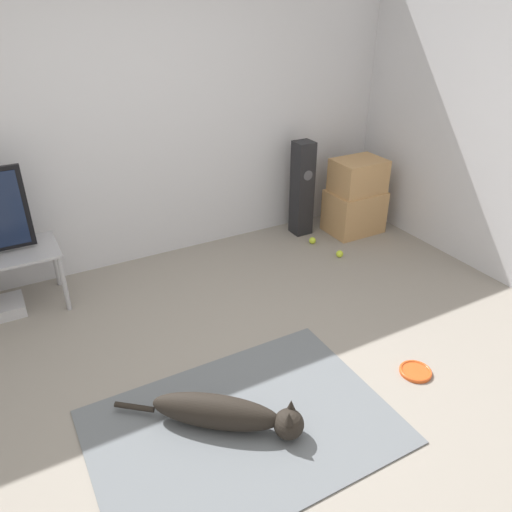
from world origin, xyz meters
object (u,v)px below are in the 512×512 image
at_px(dog, 226,413).
at_px(tennis_ball_by_boxes, 312,241).
at_px(floor_speaker, 302,189).
at_px(tennis_ball_near_speaker, 340,254).
at_px(frisbee, 416,371).
at_px(game_console, 3,308).
at_px(cardboard_box_upper, 358,176).
at_px(cardboard_box_lower, 354,211).

bearing_deg(dog, tennis_ball_by_boxes, 43.97).
xyz_separation_m(floor_speaker, tennis_ball_near_speaker, (0.02, -0.63, -0.44)).
xyz_separation_m(frisbee, game_console, (-2.30, 2.04, 0.03)).
xyz_separation_m(frisbee, tennis_ball_by_boxes, (0.47, 1.87, 0.02)).
distance_m(cardboard_box_upper, tennis_ball_near_speaker, 0.84).
distance_m(dog, cardboard_box_lower, 2.88).
bearing_deg(floor_speaker, game_console, -177.82).
height_order(dog, tennis_ball_near_speaker, dog).
xyz_separation_m(tennis_ball_near_speaker, game_console, (-2.83, 0.52, 0.01)).
relative_size(dog, cardboard_box_upper, 1.83).
bearing_deg(game_console, tennis_ball_near_speaker, -10.47).
bearing_deg(game_console, cardboard_box_upper, -2.10).
distance_m(cardboard_box_lower, game_console, 3.31).
height_order(dog, frisbee, dog).
bearing_deg(frisbee, cardboard_box_upper, 62.23).
relative_size(frisbee, tennis_ball_near_speaker, 3.17).
height_order(floor_speaker, game_console, floor_speaker).
bearing_deg(floor_speaker, cardboard_box_upper, -24.41).
xyz_separation_m(cardboard_box_lower, tennis_ball_by_boxes, (-0.53, -0.05, -0.18)).
distance_m(frisbee, floor_speaker, 2.26).
bearing_deg(floor_speaker, tennis_ball_near_speaker, -87.78).
xyz_separation_m(dog, game_console, (-1.01, 1.86, -0.07)).
xyz_separation_m(floor_speaker, game_console, (-2.81, -0.11, -0.43)).
height_order(dog, cardboard_box_lower, cardboard_box_lower).
bearing_deg(cardboard_box_upper, floor_speaker, 155.59).
distance_m(floor_speaker, tennis_ball_near_speaker, 0.77).
height_order(dog, cardboard_box_upper, cardboard_box_upper).
relative_size(cardboard_box_lower, game_console, 1.71).
height_order(cardboard_box_lower, tennis_ball_by_boxes, cardboard_box_lower).
bearing_deg(dog, floor_speaker, 47.69).
distance_m(cardboard_box_upper, tennis_ball_by_boxes, 0.78).
relative_size(cardboard_box_upper, game_console, 1.56).
distance_m(floor_speaker, game_console, 2.84).
bearing_deg(tennis_ball_near_speaker, cardboard_box_upper, 40.09).
relative_size(frisbee, game_console, 0.67).
bearing_deg(floor_speaker, tennis_ball_by_boxes, -98.17).
height_order(cardboard_box_upper, tennis_ball_near_speaker, cardboard_box_upper).
xyz_separation_m(tennis_ball_by_boxes, game_console, (-2.77, 0.17, 0.01)).
xyz_separation_m(tennis_ball_by_boxes, tennis_ball_near_speaker, (0.06, -0.35, 0.00)).
xyz_separation_m(frisbee, cardboard_box_lower, (1.00, 1.92, 0.20)).
bearing_deg(tennis_ball_near_speaker, game_console, 169.53).
bearing_deg(cardboard_box_lower, tennis_ball_by_boxes, -174.57).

